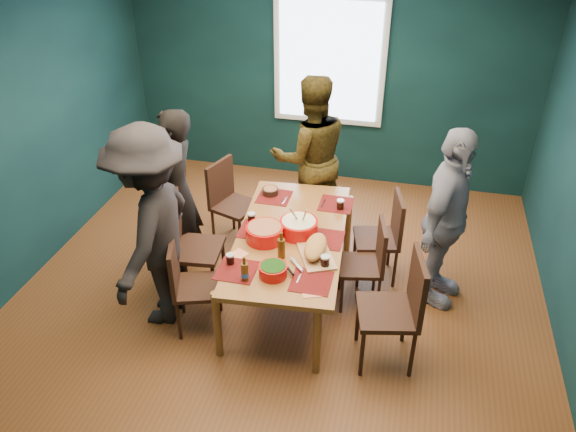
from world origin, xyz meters
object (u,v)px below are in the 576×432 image
object	(u,v)px
chair_right_mid	(370,258)
person_back	(310,157)
chair_right_near	(401,303)
bowl_salad	(265,233)
chair_left_mid	(185,240)
person_far_left	(177,194)
cutting_board	(315,248)
person_right	(446,220)
person_near_left	(152,229)
chair_left_near	(187,280)
bowl_dumpling	(299,227)
chair_right_far	(386,231)
bowl_herbs	(273,270)
dining_table	(291,241)
chair_left_far	(228,197)

from	to	relation	value
chair_right_mid	person_back	bearing A→B (deg)	112.99
chair_right_near	bowl_salad	world-z (taller)	chair_right_near
chair_left_mid	person_back	size ratio (longest dim) A/B	0.58
person_far_left	cutting_board	size ratio (longest dim) A/B	2.64
bowl_salad	cutting_board	xyz separation A→B (m)	(0.48, -0.12, -0.01)
person_far_left	person_right	bearing A→B (deg)	91.68
person_back	person_near_left	xyz separation A→B (m)	(-1.02, -1.73, 0.04)
person_far_left	chair_left_near	bearing A→B (deg)	25.72
chair_right_near	bowl_dumpling	size ratio (longest dim) A/B	3.00
chair_right_far	chair_right_near	world-z (taller)	chair_right_near
person_far_left	bowl_salad	distance (m)	1.05
chair_right_mid	bowl_herbs	world-z (taller)	chair_right_mid
dining_table	person_back	world-z (taller)	person_back
chair_right_near	cutting_board	bearing A→B (deg)	144.94
dining_table	chair_left_mid	xyz separation A→B (m)	(-0.97, -0.13, -0.05)
person_far_left	person_back	distance (m)	1.50
chair_left_far	person_far_left	distance (m)	0.72
chair_left_near	bowl_salad	bearing A→B (deg)	20.68
chair_left_mid	cutting_board	xyz separation A→B (m)	(1.25, -0.11, 0.18)
chair_right_far	person_back	distance (m)	1.20
person_far_left	person_near_left	bearing A→B (deg)	6.79
person_back	chair_right_near	bearing A→B (deg)	96.58
person_right	cutting_board	bearing A→B (deg)	136.83
person_back	person_near_left	world-z (taller)	person_near_left
chair_left_mid	bowl_dumpling	world-z (taller)	bowl_dumpling
person_near_left	person_back	bearing A→B (deg)	148.16
chair_right_mid	bowl_herbs	bearing A→B (deg)	-147.25
chair_left_far	bowl_salad	world-z (taller)	chair_left_far
chair_right_near	bowl_herbs	size ratio (longest dim) A/B	4.42
person_right	cutting_board	distance (m)	1.21
chair_left_near	person_right	world-z (taller)	person_right
chair_right_mid	dining_table	bearing A→B (deg)	176.36
chair_right_mid	person_right	world-z (taller)	person_right
dining_table	person_far_left	world-z (taller)	person_far_left
chair_left_far	bowl_herbs	world-z (taller)	chair_left_far
person_far_left	chair_left_mid	bearing A→B (deg)	29.18
chair_left_near	person_near_left	bearing A→B (deg)	144.54
dining_table	person_far_left	distance (m)	1.22
bowl_dumpling	chair_right_near	bearing A→B (deg)	-31.91
bowl_salad	bowl_dumpling	bearing A→B (deg)	30.41
cutting_board	bowl_salad	bearing A→B (deg)	141.76
chair_right_mid	chair_right_near	world-z (taller)	chair_right_near
chair_left_far	chair_right_far	xyz separation A→B (m)	(1.69, -0.27, -0.01)
person_back	bowl_dumpling	distance (m)	1.22
person_far_left	bowl_herbs	bearing A→B (deg)	53.99
person_right	bowl_herbs	size ratio (longest dim) A/B	7.46
chair_left_near	chair_right_far	bearing A→B (deg)	17.10
chair_left_near	bowl_salad	xyz separation A→B (m)	(0.57, 0.46, 0.28)
chair_left_far	person_back	distance (m)	0.97
person_right	bowl_salad	distance (m)	1.61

